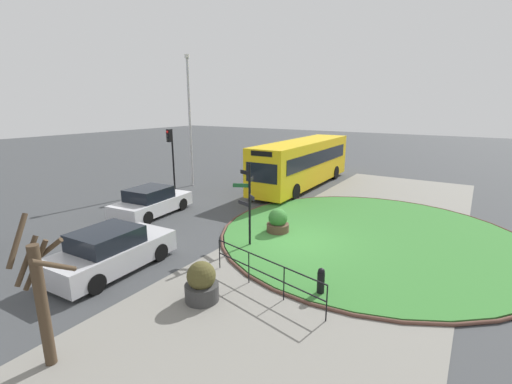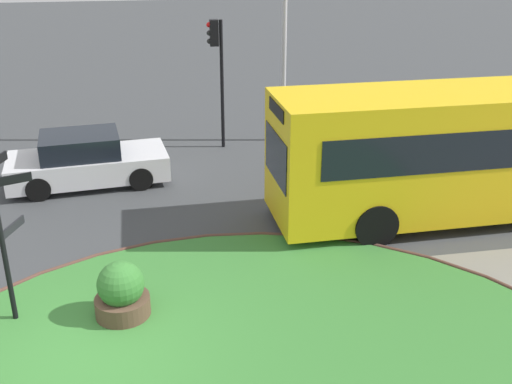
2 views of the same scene
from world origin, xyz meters
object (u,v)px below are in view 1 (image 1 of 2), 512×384
(signpost_directional, at_px, (248,199))
(car_far_lane, at_px, (151,202))
(bus_yellow, at_px, (303,162))
(planter_kerbside, at_px, (278,223))
(car_near_lane, at_px, (111,251))
(planter_near_signpost, at_px, (202,283))
(lamppost_tall, at_px, (190,118))
(traffic_light_near, at_px, (171,147))
(street_tree_bare, at_px, (41,293))
(bollard_foreground, at_px, (321,282))

(signpost_directional, xyz_separation_m, car_far_lane, (0.81, 6.52, -1.29))
(bus_yellow, bearing_deg, planter_kerbside, 17.84)
(car_near_lane, height_order, planter_near_signpost, car_near_lane)
(lamppost_tall, distance_m, planter_kerbside, 11.66)
(car_far_lane, bearing_deg, bus_yellow, -26.30)
(car_far_lane, distance_m, lamppost_tall, 7.85)
(signpost_directional, xyz_separation_m, traffic_light_near, (4.79, 9.01, 0.99))
(signpost_directional, height_order, bus_yellow, signpost_directional)
(bus_yellow, distance_m, car_near_lane, 15.13)
(bus_yellow, bearing_deg, traffic_light_near, -46.89)
(street_tree_bare, bearing_deg, bus_yellow, 8.25)
(planter_near_signpost, bearing_deg, car_far_lane, 57.22)
(planter_near_signpost, xyz_separation_m, street_tree_bare, (-3.71, 1.13, 1.16))
(car_far_lane, xyz_separation_m, street_tree_bare, (-8.61, -6.48, 1.03))
(bollard_foreground, bearing_deg, bus_yellow, 27.28)
(bollard_foreground, bearing_deg, traffic_light_near, 62.24)
(signpost_directional, distance_m, traffic_light_near, 10.25)
(lamppost_tall, bearing_deg, bus_yellow, -59.66)
(traffic_light_near, height_order, planter_kerbside, traffic_light_near)
(bollard_foreground, relative_size, car_near_lane, 0.20)
(lamppost_tall, xyz_separation_m, street_tree_bare, (-14.78, -9.30, -2.92))
(lamppost_tall, height_order, planter_kerbside, lamppost_tall)
(signpost_directional, relative_size, bollard_foreground, 3.88)
(lamppost_tall, bearing_deg, car_far_lane, -155.40)
(bus_yellow, xyz_separation_m, lamppost_tall, (-3.86, 6.60, 2.93))
(traffic_light_near, bearing_deg, bollard_foreground, 64.13)
(lamppost_tall, bearing_deg, car_near_lane, -149.74)
(bus_yellow, bearing_deg, car_near_lane, -1.06)
(signpost_directional, bearing_deg, car_near_lane, 146.72)
(traffic_light_near, bearing_deg, planter_kerbside, 74.46)
(street_tree_bare, bearing_deg, traffic_light_near, 35.47)
(car_far_lane, distance_m, planter_kerbside, 6.90)
(car_near_lane, distance_m, traffic_light_near, 11.20)
(car_far_lane, distance_m, street_tree_bare, 10.83)
(planter_near_signpost, distance_m, street_tree_bare, 4.05)
(signpost_directional, relative_size, traffic_light_near, 0.85)
(bus_yellow, distance_m, car_far_lane, 10.77)
(car_near_lane, bearing_deg, lamppost_tall, 27.30)
(signpost_directional, height_order, planter_near_signpost, signpost_directional)
(traffic_light_near, bearing_deg, car_far_lane, 33.93)
(car_far_lane, xyz_separation_m, planter_kerbside, (1.06, -6.82, -0.16))
(bollard_foreground, distance_m, street_tree_bare, 7.11)
(bollard_foreground, distance_m, car_far_lane, 10.77)
(car_near_lane, height_order, street_tree_bare, street_tree_bare)
(signpost_directional, relative_size, planter_near_signpost, 2.84)
(lamppost_tall, xyz_separation_m, planter_kerbside, (-5.11, -9.64, -4.11))
(signpost_directional, xyz_separation_m, planter_kerbside, (1.87, -0.30, -1.45))
(street_tree_bare, bearing_deg, bollard_foreground, -34.00)
(bollard_foreground, distance_m, lamppost_tall, 16.51)
(bollard_foreground, height_order, traffic_light_near, traffic_light_near)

